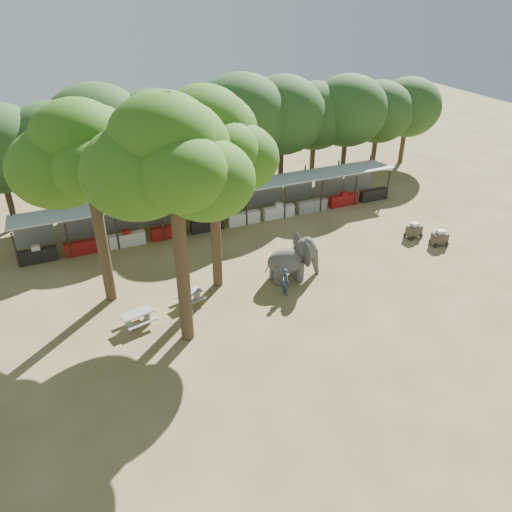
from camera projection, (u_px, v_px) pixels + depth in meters
name	position (u px, v px, depth m)	size (l,w,h in m)	color
ground	(312.00, 331.00, 25.58)	(100.00, 100.00, 0.00)	brown
vendor_stalls	(221.00, 207.00, 36.04)	(28.00, 2.99, 2.80)	#A6A9AE
yard_tree_left	(84.00, 157.00, 24.14)	(7.10, 6.90, 11.02)	#332316
yard_tree_center	(169.00, 160.00, 20.67)	(7.10, 6.90, 12.04)	#332316
yard_tree_back	(208.00, 141.00, 25.21)	(7.10, 6.90, 11.36)	#332316
backdrop_trees	(196.00, 130.00, 38.01)	(46.46, 5.95, 8.33)	#332316
elephant	(293.00, 259.00, 29.35)	(3.41, 2.60, 2.59)	#3E3B3B
handler	(286.00, 282.00, 28.07)	(0.60, 0.40, 1.67)	#26384C
picnic_table_near	(137.00, 317.00, 25.72)	(1.87, 1.76, 0.78)	gray
picnic_table_far	(190.00, 296.00, 27.48)	(1.65, 1.55, 0.69)	gray
cart_front	(440.00, 238.00, 33.33)	(1.22, 0.91, 1.09)	#373025
cart_back	(414.00, 230.00, 34.29)	(1.16, 0.80, 1.09)	#373025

